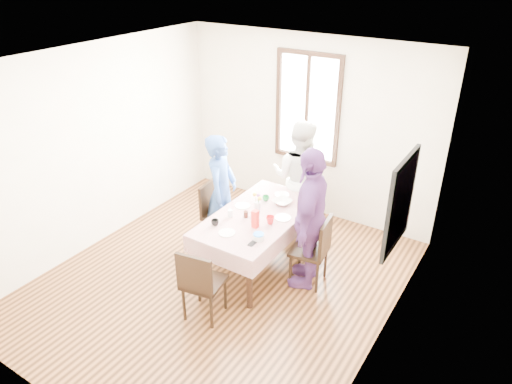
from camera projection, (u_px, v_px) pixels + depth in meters
ground at (220, 280)px, 5.93m from camera, size 4.50×4.50×0.00m
back_wall at (307, 127)px, 6.99m from camera, size 4.00×0.00×4.00m
right_wall at (390, 236)px, 4.35m from camera, size 0.00×4.50×4.50m
window_frame at (308, 108)px, 6.84m from camera, size 1.02×0.06×1.62m
window_pane at (308, 108)px, 6.85m from camera, size 0.90×0.02×1.50m
art_poster at (401, 203)px, 4.49m from camera, size 0.04×0.76×0.96m
dining_table at (258, 241)px, 6.05m from camera, size 0.84×1.62×0.75m
tablecloth at (258, 215)px, 5.88m from camera, size 0.96×1.74×0.01m
chair_left at (221, 215)px, 6.46m from camera, size 0.47×0.47×0.91m
chair_right at (309, 250)px, 5.72m from camera, size 0.47×0.47×0.91m
chair_far at (299, 200)px, 6.85m from camera, size 0.47×0.47×0.91m
chair_near at (204, 282)px, 5.18m from camera, size 0.49×0.49×0.91m
person_left at (221, 193)px, 6.29m from camera, size 0.55×0.68×1.63m
person_far at (300, 177)px, 6.66m from camera, size 0.90×0.74×1.68m
person_right at (310, 219)px, 5.53m from camera, size 0.69×1.12×1.79m
mug_black at (215, 222)px, 5.64m from camera, size 0.10×0.10×0.07m
mug_flag at (270, 220)px, 5.66m from camera, size 0.15×0.15×0.10m
mug_green at (266, 198)px, 6.18m from camera, size 0.10×0.10×0.07m
serving_bowl at (282, 202)px, 6.10m from camera, size 0.27×0.27×0.06m
juice_carton at (255, 219)px, 5.56m from camera, size 0.07×0.07×0.22m
butter_tub at (259, 237)px, 5.36m from camera, size 0.13×0.13×0.07m
jam_jar at (246, 214)px, 5.80m from camera, size 0.06×0.06×0.08m
drinking_glass at (230, 213)px, 5.81m from camera, size 0.06×0.06×0.09m
smartphone at (253, 243)px, 5.30m from camera, size 0.07×0.13×0.01m
flower_vase at (257, 207)px, 5.88m from camera, size 0.08×0.08×0.15m
plate_left at (243, 206)px, 6.06m from camera, size 0.20×0.20×0.01m
plate_right at (283, 218)px, 5.79m from camera, size 0.20×0.20×0.01m
plate_far at (282, 195)px, 6.34m from camera, size 0.20×0.20×0.01m
plate_near at (227, 233)px, 5.49m from camera, size 0.20×0.20×0.01m
butter_lid at (259, 234)px, 5.34m from camera, size 0.12×0.12×0.01m
flower_bunch at (257, 199)px, 5.82m from camera, size 0.09×0.09×0.10m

